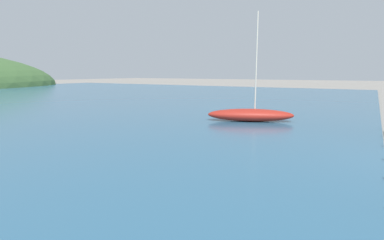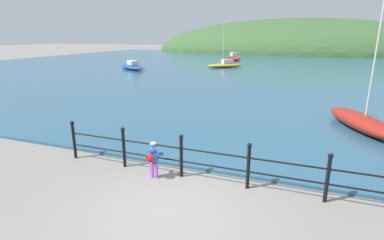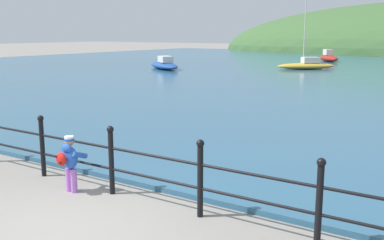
{
  "view_description": "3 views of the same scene",
  "coord_description": "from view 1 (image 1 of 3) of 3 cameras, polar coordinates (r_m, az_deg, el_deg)",
  "views": [
    {
      "loc": [
        -9.42,
        2.44,
        2.51
      ],
      "look_at": [
        -2.27,
        6.78,
        1.19
      ],
      "focal_mm": 28.0,
      "sensor_mm": 36.0,
      "label": 1
    },
    {
      "loc": [
        2.56,
        -5.37,
        3.74
      ],
      "look_at": [
        -1.02,
        4.04,
        0.86
      ],
      "focal_mm": 28.0,
      "sensor_mm": 36.0,
      "label": 2
    },
    {
      "loc": [
        4.86,
        -3.96,
        2.76
      ],
      "look_at": [
        -0.72,
        4.58,
        0.77
      ],
      "focal_mm": 42.0,
      "sensor_mm": 36.0,
      "label": 3
    }
  ],
  "objects": [
    {
      "name": "boat_far_right",
      "position": [
        15.26,
        11.05,
        1.02
      ],
      "size": [
        2.71,
        4.32,
        5.31
      ],
      "color": "maroon",
      "rests_on": "water"
    }
  ]
}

